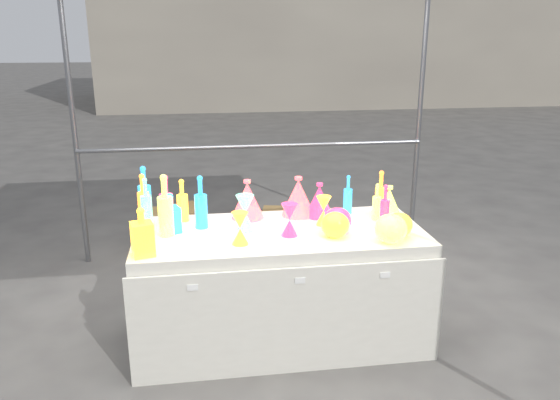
{
  "coord_description": "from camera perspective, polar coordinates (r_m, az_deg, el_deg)",
  "views": [
    {
      "loc": [
        -0.48,
        -3.19,
        1.93
      ],
      "look_at": [
        0.0,
        0.0,
        0.95
      ],
      "focal_mm": 35.0,
      "sensor_mm": 36.0,
      "label": 1
    }
  ],
  "objects": [
    {
      "name": "bottle_4",
      "position": [
        3.36,
        -11.92,
        -0.56
      ],
      "size": [
        0.11,
        0.11,
        0.39
      ],
      "primitive_type": null,
      "rotation": [
        0.0,
        0.0,
        -0.26
      ],
      "color": "#166C8B",
      "rests_on": "display_table"
    },
    {
      "name": "cardboard_box_flat",
      "position": [
        5.98,
        1.59,
        -1.64
      ],
      "size": [
        0.83,
        0.67,
        0.06
      ],
      "primitive_type": "cube",
      "rotation": [
        0.0,
        0.0,
        -0.21
      ],
      "color": "#AF874F",
      "rests_on": "ground"
    },
    {
      "name": "globe_0",
      "position": [
        3.39,
        12.31,
        -2.69
      ],
      "size": [
        0.22,
        0.22,
        0.13
      ],
      "primitive_type": null,
      "rotation": [
        0.0,
        0.0,
        0.42
      ],
      "color": "red",
      "rests_on": "display_table"
    },
    {
      "name": "bottle_5",
      "position": [
        3.55,
        -13.81,
        -0.25
      ],
      "size": [
        0.08,
        0.08,
        0.32
      ],
      "primitive_type": null,
      "rotation": [
        0.0,
        0.0,
        0.07
      ],
      "color": "#B6245A",
      "rests_on": "display_table"
    },
    {
      "name": "bottle_9",
      "position": [
        3.7,
        10.46,
        0.61
      ],
      "size": [
        0.09,
        0.09,
        0.32
      ],
      "primitive_type": null,
      "rotation": [
        0.0,
        0.0,
        -0.37
      ],
      "color": "yellow",
      "rests_on": "display_table"
    },
    {
      "name": "cardboard_box_closed",
      "position": [
        5.23,
        -10.85,
        -2.9
      ],
      "size": [
        0.61,
        0.53,
        0.37
      ],
      "primitive_type": "cube",
      "rotation": [
        0.0,
        0.0,
        0.39
      ],
      "color": "#AF874F",
      "rests_on": "ground"
    },
    {
      "name": "bottle_7",
      "position": [
        3.46,
        -8.28,
        -0.2
      ],
      "size": [
        0.09,
        0.09,
        0.34
      ],
      "primitive_type": null,
      "rotation": [
        0.0,
        0.0,
        0.11
      ],
      "color": "#167C22",
      "rests_on": "display_table"
    },
    {
      "name": "globe_2",
      "position": [
        3.32,
        5.78,
        -2.74
      ],
      "size": [
        0.21,
        0.21,
        0.14
      ],
      "primitive_type": null,
      "rotation": [
        0.0,
        0.0,
        -0.25
      ],
      "color": "yellow",
      "rests_on": "display_table"
    },
    {
      "name": "globe_1",
      "position": [
        3.28,
        11.48,
        -3.12
      ],
      "size": [
        0.22,
        0.22,
        0.15
      ],
      "primitive_type": null,
      "rotation": [
        0.0,
        0.0,
        -0.16
      ],
      "color": "#166C8B",
      "rests_on": "display_table"
    },
    {
      "name": "display_table",
      "position": [
        3.57,
        0.02,
        -8.92
      ],
      "size": [
        1.84,
        0.83,
        0.75
      ],
      "color": "silver",
      "rests_on": "ground"
    },
    {
      "name": "lampshade_1",
      "position": [
        3.64,
        -3.42,
        0.11
      ],
      "size": [
        0.26,
        0.26,
        0.26
      ],
      "primitive_type": null,
      "rotation": [
        0.0,
        0.0,
        -0.18
      ],
      "color": "gold",
      "rests_on": "display_table"
    },
    {
      "name": "bottle_3",
      "position": [
        3.54,
        -11.81,
        -0.06
      ],
      "size": [
        0.11,
        0.11,
        0.34
      ],
      "primitive_type": null,
      "rotation": [
        0.0,
        0.0,
        0.26
      ],
      "color": "#1B3A9E",
      "rests_on": "display_table"
    },
    {
      "name": "ground",
      "position": [
        3.76,
        -0.0,
        -14.0
      ],
      "size": [
        80.0,
        80.0,
        0.0
      ],
      "primitive_type": "plane",
      "color": "slate",
      "rests_on": "ground"
    },
    {
      "name": "bottle_6",
      "position": [
        3.62,
        -10.17,
        -0.02
      ],
      "size": [
        0.09,
        0.09,
        0.28
      ],
      "primitive_type": null,
      "rotation": [
        0.0,
        0.0,
        -0.27
      ],
      "color": "red",
      "rests_on": "display_table"
    },
    {
      "name": "hourglass_4",
      "position": [
        3.52,
        4.57,
        -1.11
      ],
      "size": [
        0.11,
        0.11,
        0.19
      ],
      "primitive_type": null,
      "rotation": [
        0.0,
        0.0,
        -0.14
      ],
      "color": "red",
      "rests_on": "display_table"
    },
    {
      "name": "bottle_11",
      "position": [
        3.65,
        10.08,
        -0.18
      ],
      "size": [
        0.07,
        0.07,
        0.25
      ],
      "primitive_type": null,
      "rotation": [
        0.0,
        0.0,
        0.25
      ],
      "color": "#166C8B",
      "rests_on": "display_table"
    },
    {
      "name": "lampshade_0",
      "position": [
        3.68,
        1.93,
        0.4
      ],
      "size": [
        0.25,
        0.25,
        0.27
      ],
      "primitive_type": null,
      "rotation": [
        0.0,
        0.0,
        -0.09
      ],
      "color": "gold",
      "rests_on": "display_table"
    },
    {
      "name": "lampshade_3",
      "position": [
        3.7,
        11.32,
        -0.23
      ],
      "size": [
        0.23,
        0.23,
        0.23
      ],
      "primitive_type": null,
      "rotation": [
        0.0,
        0.0,
        0.29
      ],
      "color": "#166C8B",
      "rests_on": "display_table"
    },
    {
      "name": "bottle_2",
      "position": [
        3.6,
        -14.1,
        0.07
      ],
      "size": [
        0.1,
        0.1,
        0.34
      ],
      "primitive_type": null,
      "rotation": [
        0.0,
        0.0,
        -0.42
      ],
      "color": "yellow",
      "rests_on": "display_table"
    },
    {
      "name": "bottle_1",
      "position": [
        3.7,
        -13.97,
        0.72
      ],
      "size": [
        0.11,
        0.11,
        0.36
      ],
      "primitive_type": null,
      "rotation": [
        0.0,
        0.0,
        -0.32
      ],
      "color": "#167C22",
      "rests_on": "display_table"
    },
    {
      "name": "hourglass_3",
      "position": [
        3.4,
        -3.66,
        -1.37
      ],
      "size": [
        0.15,
        0.15,
        0.23
      ],
      "primitive_type": null,
      "rotation": [
        0.0,
        0.0,
        -0.42
      ],
      "color": "#B6245A",
      "rests_on": "display_table"
    },
    {
      "name": "hourglass_0",
      "position": [
        3.19,
        -4.2,
        -2.97
      ],
      "size": [
        0.11,
        0.11,
        0.2
      ],
      "primitive_type": null,
      "rotation": [
        0.0,
        0.0,
        0.13
      ],
      "color": "yellow",
      "rests_on": "display_table"
    },
    {
      "name": "decanter_0",
      "position": [
        3.1,
        -14.21,
        -3.22
      ],
      "size": [
        0.14,
        0.14,
        0.28
      ],
      "primitive_type": null,
      "rotation": [
        0.0,
        0.0,
        0.26
      ],
      "color": "red",
      "rests_on": "display_table"
    },
    {
      "name": "decanter_2",
      "position": [
        3.42,
        -11.36,
        -1.35
      ],
      "size": [
        0.13,
        0.13,
        0.26
      ],
      "primitive_type": null,
      "rotation": [
        0.0,
        0.0,
        0.41
      ],
      "color": "#167C22",
      "rests_on": "display_table"
    },
    {
      "name": "hourglass_1",
      "position": [
        3.31,
        1.0,
        -2.08
      ],
      "size": [
        0.13,
        0.13,
        0.2
      ],
      "primitive_type": null,
      "rotation": [
        0.0,
        0.0,
        -0.39
      ],
      "color": "#1B3A9E",
      "rests_on": "display_table"
    },
    {
      "name": "bottle_10",
      "position": [
        3.52,
        10.9,
        -0.6
      ],
      "size": [
        0.08,
        0.08,
        0.28
      ],
      "primitive_type": null,
      "rotation": [
        0.0,
        0.0,
        0.24
      ],
      "color": "#1B3A9E",
      "rests_on": "display_table"
    },
    {
      "name": "bottle_8",
      "position": [
        3.75,
        7.11,
        0.59
      ],
      "size": [
        0.08,
        0.08,
        0.27
      ],
      "primitive_type": null,
      "rotation": [
        0.0,
        0.0,
        -0.38
      ],
      "color": "#167C22",
      "rests_on": "display_table"
    },
    {
      "name": "globe_3",
      "position": [
        3.39,
        5.99,
        -2.29
      ],
      "size": [
        0.23,
        0.23,
        0.14
      ],
      "primitive_type": null,
      "rotation": [
        0.0,
        0.0,
        0.39
      ],
      "color": "#1B3A9E",
      "rests_on": "display_table"
    },
    {
      "name": "lampshade_2",
      "position": [
        3.68,
        4.13,
        0.03
      ],
      "size": [
        0.23,
        0.23,
        0.23
      ],
      "primitive_type": null,
      "rotation": [
        0.0,
        0.0,
        0.22
      ],
      "color": "#1B3A9E",
      "rests_on": "display_table"
    }
  ]
}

